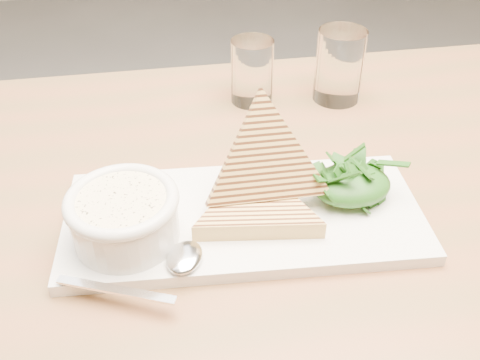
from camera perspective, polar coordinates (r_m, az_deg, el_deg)
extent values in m
cube|color=brown|center=(0.74, 9.77, -1.39)|extent=(1.19, 0.83, 0.04)
cylinder|color=brown|center=(1.22, -22.33, -8.56)|extent=(0.06, 0.06, 0.69)
cylinder|color=brown|center=(1.42, 23.19, -1.42)|extent=(0.06, 0.06, 0.69)
cube|color=white|center=(0.65, 0.40, -3.96)|extent=(0.45, 0.25, 0.02)
cylinder|color=white|center=(0.61, -12.16, -4.32)|extent=(0.12, 0.12, 0.05)
cylinder|color=#FBE5AE|center=(0.59, -12.52, -2.27)|extent=(0.10, 0.10, 0.01)
torus|color=white|center=(0.59, -12.54, -2.12)|extent=(0.13, 0.13, 0.01)
ellipsoid|color=black|center=(0.67, 11.78, -0.49)|extent=(0.10, 0.08, 0.04)
ellipsoid|color=silver|center=(0.59, -5.92, -8.19)|extent=(0.06, 0.06, 0.01)
cube|color=silver|center=(0.57, -13.12, -11.34)|extent=(0.12, 0.07, 0.00)
cylinder|color=white|center=(0.88, 1.29, 11.49)|extent=(0.07, 0.07, 0.10)
cylinder|color=white|center=(0.90, 10.54, 11.89)|extent=(0.08, 0.08, 0.12)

